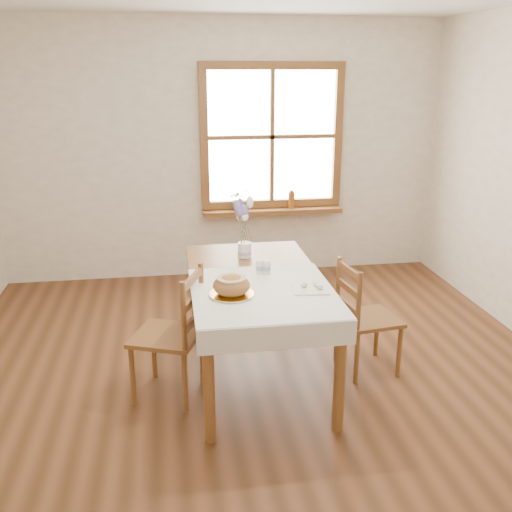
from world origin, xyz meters
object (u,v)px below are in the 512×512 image
Objects in this scene: chair_left at (167,334)px; flower_vase at (245,251)px; dining_table at (256,288)px; chair_right at (369,317)px; bread_plate at (232,294)px.

chair_left reaches higher than flower_vase.
chair_right is (0.81, -0.05, -0.25)m from dining_table.
chair_left is 8.03× the size of flower_vase.
flower_vase is (-0.83, 0.47, 0.39)m from chair_right.
dining_table is 1.78× the size of chair_left.
bread_plate is at bearing -103.77° from flower_vase.
bread_plate is 2.44× the size of flower_vase.
flower_vase reaches higher than chair_right.
bread_plate is (-0.21, -0.34, 0.10)m from dining_table.
flower_vase is at bearing 92.99° from dining_table.
dining_table is 14.32× the size of flower_vase.
dining_table is 0.68m from chair_left.
chair_right is at bearing -3.74° from dining_table.
flower_vase is at bearing 156.02° from chair_left.
chair_left is (-0.62, -0.17, -0.22)m from dining_table.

